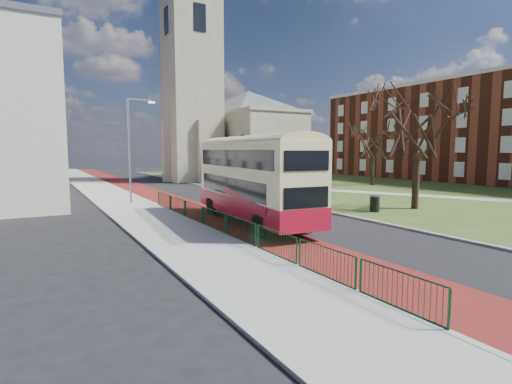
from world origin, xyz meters
TOP-DOWN VIEW (x-y plane):
  - ground at (0.00, 0.00)m, footprint 160.00×160.00m
  - road_carriageway at (1.50, 20.00)m, footprint 9.00×120.00m
  - bus_lane at (-1.20, 20.00)m, footprint 3.40×120.00m
  - pavement_west at (-5.00, 20.00)m, footprint 4.00×120.00m
  - kerb_west at (-3.00, 20.00)m, footprint 0.25×120.00m
  - kerb_east at (6.10, 22.00)m, footprint 0.25×80.00m
  - grass_green at (26.00, 22.00)m, footprint 40.00×80.00m
  - footpath at (20.00, 10.00)m, footprint 18.84×32.82m
  - pedestrian_railing at (-2.95, 4.00)m, footprint 0.07×24.00m
  - gothic_church at (12.56, 38.00)m, footprint 16.38×18.00m
  - brick_terrace at (40.00, 20.00)m, footprint 10.30×44.30m
  - streetlamp at (-4.35, 18.00)m, footprint 2.13×0.18m
  - bus at (-0.11, 6.41)m, footprint 3.58×11.69m
  - winter_tree_near at (12.56, 5.54)m, footprint 7.83×7.83m
  - winter_tree_far at (24.12, 21.02)m, footprint 6.92×6.92m
  - litter_bin at (9.02, 5.92)m, footprint 0.87×0.87m

SIDE VIEW (x-z plane):
  - ground at x=0.00m, z-range 0.00..0.00m
  - road_carriageway at x=1.50m, z-range 0.00..0.01m
  - bus_lane at x=-1.20m, z-range 0.00..0.01m
  - grass_green at x=26.00m, z-range 0.00..0.04m
  - footpath at x=20.00m, z-range 0.04..0.07m
  - pavement_west at x=-5.00m, z-range 0.00..0.12m
  - kerb_west at x=-3.00m, z-range 0.00..0.13m
  - kerb_east at x=6.10m, z-range 0.00..0.13m
  - pedestrian_railing at x=-2.95m, z-range -0.01..1.11m
  - litter_bin at x=9.02m, z-range 0.04..1.15m
  - bus at x=-0.11m, z-range 0.34..5.16m
  - streetlamp at x=-4.35m, z-range 0.59..8.59m
  - winter_tree_far at x=24.12m, z-range 1.57..9.51m
  - winter_tree_near at x=12.56m, z-range 1.83..11.11m
  - brick_terrace at x=40.00m, z-range 0.01..13.51m
  - gothic_church at x=12.56m, z-range -6.87..33.13m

